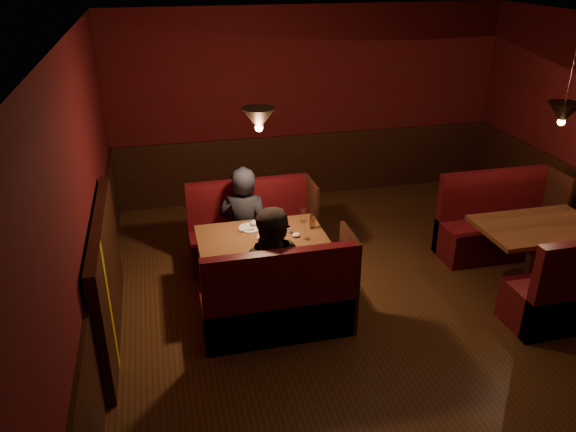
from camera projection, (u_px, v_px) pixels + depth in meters
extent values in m
cube|color=#492A12|center=(394.00, 315.00, 6.07)|extent=(6.00, 7.00, 0.01)
cube|color=black|center=(421.00, 35.00, 4.83)|extent=(6.00, 7.00, 0.01)
cube|color=#510A0D|center=(310.00, 105.00, 8.54)|extent=(6.00, 0.01, 2.90)
cube|color=#510A0D|center=(82.00, 222.00, 4.81)|extent=(0.01, 7.00, 2.90)
cube|color=black|center=(309.00, 165.00, 8.92)|extent=(6.00, 0.04, 1.00)
cube|color=black|center=(101.00, 314.00, 5.22)|extent=(0.04, 7.00, 1.00)
cube|color=black|center=(107.00, 277.00, 5.52)|extent=(0.10, 2.20, 1.30)
cube|color=gold|center=(110.00, 308.00, 5.05)|extent=(0.01, 0.12, 1.30)
cylinder|color=#333333|center=(258.00, 78.00, 5.41)|extent=(0.01, 0.01, 0.80)
cone|color=black|center=(259.00, 119.00, 5.58)|extent=(0.34, 0.34, 0.22)
sphere|color=#FFBF72|center=(259.00, 128.00, 5.61)|extent=(0.08, 0.08, 0.08)
cylinder|color=#333333|center=(572.00, 74.00, 5.61)|extent=(0.01, 0.01, 0.80)
cone|color=black|center=(563.00, 113.00, 5.77)|extent=(0.34, 0.34, 0.22)
sphere|color=#FFBF72|center=(561.00, 122.00, 5.81)|extent=(0.08, 0.08, 0.08)
cube|color=brown|center=(261.00, 238.00, 6.14)|extent=(1.39, 0.85, 0.05)
cylinder|color=black|center=(262.00, 267.00, 6.30)|extent=(0.14, 0.14, 0.70)
cylinder|color=black|center=(263.00, 292.00, 6.44)|extent=(0.56, 0.56, 0.04)
cylinder|color=silver|center=(270.00, 238.00, 6.06)|extent=(0.28, 0.28, 0.02)
cube|color=black|center=(273.00, 236.00, 6.05)|extent=(0.09, 0.08, 0.03)
ellipsoid|color=silver|center=(261.00, 238.00, 5.97)|extent=(0.07, 0.07, 0.06)
cube|color=tan|center=(274.00, 241.00, 5.93)|extent=(0.08, 0.05, 0.03)
cylinder|color=silver|center=(265.00, 243.00, 5.93)|extent=(0.11, 0.07, 0.01)
cylinder|color=silver|center=(250.00, 228.00, 6.28)|extent=(0.26, 0.26, 0.01)
ellipsoid|color=beige|center=(254.00, 223.00, 6.32)|extent=(0.10, 0.10, 0.05)
cube|color=silver|center=(247.00, 231.00, 6.20)|extent=(0.20, 0.04, 0.00)
cylinder|color=white|center=(289.00, 230.00, 6.16)|extent=(0.05, 0.05, 0.08)
cylinder|color=white|center=(303.00, 215.00, 6.42)|extent=(0.08, 0.08, 0.15)
cylinder|color=white|center=(308.00, 233.00, 6.02)|extent=(0.08, 0.08, 0.15)
cylinder|color=#47230F|center=(312.00, 222.00, 6.26)|extent=(0.06, 0.06, 0.16)
cylinder|color=#47230F|center=(312.00, 212.00, 6.21)|extent=(0.03, 0.03, 0.07)
ellipsoid|color=white|center=(296.00, 235.00, 6.09)|extent=(0.10, 0.08, 0.04)
cube|color=#450C15|center=(251.00, 247.00, 6.99)|extent=(1.49, 0.55, 0.45)
cube|color=#450C15|center=(247.00, 218.00, 7.05)|extent=(1.49, 0.12, 1.05)
cube|color=black|center=(311.00, 219.00, 7.02)|extent=(0.04, 0.55, 1.05)
cube|color=#450C15|center=(276.00, 313.00, 5.71)|extent=(1.49, 0.55, 0.45)
cube|color=#450C15|center=(280.00, 299.00, 5.40)|extent=(1.49, 0.12, 1.05)
cube|color=black|center=(349.00, 278.00, 5.75)|extent=(0.04, 0.55, 1.05)
cube|color=brown|center=(539.00, 227.00, 6.33)|extent=(1.36, 0.87, 0.05)
cylinder|color=black|center=(533.00, 257.00, 6.49)|extent=(0.14, 0.14, 0.72)
cylinder|color=black|center=(527.00, 282.00, 6.64)|extent=(0.57, 0.57, 0.04)
cube|color=#450C15|center=(495.00, 238.00, 7.20)|extent=(1.46, 0.56, 0.46)
cube|color=#450C15|center=(489.00, 209.00, 7.26)|extent=(1.46, 0.12, 1.07)
cube|color=black|center=(551.00, 211.00, 7.23)|extent=(0.04, 0.56, 1.07)
cube|color=#450C15|center=(574.00, 301.00, 5.89)|extent=(1.46, 0.56, 0.46)
imported|color=black|center=(244.00, 207.00, 6.58)|extent=(0.72, 0.60, 1.69)
imported|color=black|center=(277.00, 255.00, 5.56)|extent=(0.96, 0.85, 1.66)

